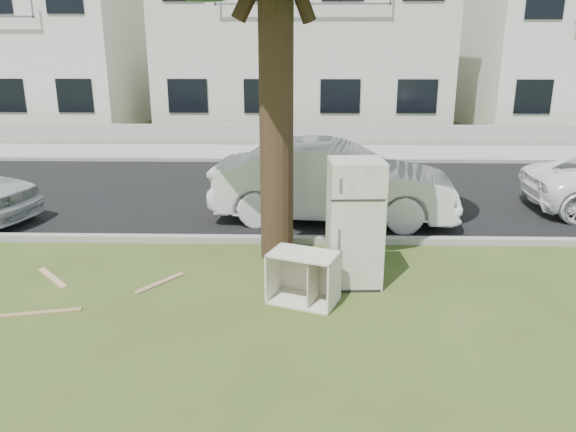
{
  "coord_description": "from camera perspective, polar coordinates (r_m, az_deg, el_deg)",
  "views": [
    {
      "loc": [
        -0.0,
        -7.06,
        3.46
      ],
      "look_at": [
        -0.19,
        0.6,
        1.08
      ],
      "focal_mm": 35.0,
      "sensor_mm": 36.0,
      "label": 1
    }
  ],
  "objects": [
    {
      "name": "kerb_far",
      "position": [
        16.96,
        1.37,
        5.48
      ],
      "size": [
        120.0,
        0.18,
        0.12
      ],
      "primitive_type": "cube",
      "color": "gray",
      "rests_on": "ground"
    },
    {
      "name": "road",
      "position": [
        13.51,
        1.35,
        2.43
      ],
      "size": [
        120.0,
        7.0,
        0.01
      ],
      "primitive_type": "cube",
      "color": "black",
      "rests_on": "ground"
    },
    {
      "name": "plank_c",
      "position": [
        8.68,
        -12.82,
        -6.62
      ],
      "size": [
        0.61,
        0.79,
        0.02
      ],
      "primitive_type": "cube",
      "rotation": [
        0.0,
        0.0,
        0.94
      ],
      "color": "#A07758",
      "rests_on": "ground"
    },
    {
      "name": "car_center",
      "position": [
        11.26,
        4.67,
        3.49
      ],
      "size": [
        4.95,
        2.19,
        1.58
      ],
      "primitive_type": "imported",
      "rotation": [
        0.0,
        0.0,
        1.46
      ],
      "color": "silver",
      "rests_on": "ground"
    },
    {
      "name": "sidewalk",
      "position": [
        18.39,
        1.38,
        6.42
      ],
      "size": [
        120.0,
        2.8,
        0.01
      ],
      "primitive_type": "cube",
      "color": "gray",
      "rests_on": "ground"
    },
    {
      "name": "ground",
      "position": [
        7.86,
        1.28,
        -8.86
      ],
      "size": [
        120.0,
        120.0,
        0.0
      ],
      "primitive_type": "plane",
      "color": "#384B1A"
    },
    {
      "name": "plank_a",
      "position": [
        8.28,
        -23.99,
        -8.98
      ],
      "size": [
        1.08,
        0.34,
        0.02
      ],
      "primitive_type": "cube",
      "rotation": [
        0.0,
        0.0,
        0.24
      ],
      "color": "#977749",
      "rests_on": "ground"
    },
    {
      "name": "townhouse_left",
      "position": [
        27.33,
        -25.69,
        15.78
      ],
      "size": [
        10.2,
        8.16,
        7.04
      ],
      "color": "white",
      "rests_on": "ground"
    },
    {
      "name": "cabinet",
      "position": [
        7.77,
        1.59,
        -6.27
      ],
      "size": [
        1.07,
        0.87,
        0.72
      ],
      "primitive_type": "cube",
      "rotation": [
        0.0,
        0.0,
        -0.37
      ],
      "color": "white",
      "rests_on": "ground"
    },
    {
      "name": "townhouse_center",
      "position": [
        24.56,
        1.46,
        17.87
      ],
      "size": [
        11.22,
        8.16,
        7.44
      ],
      "color": "beige",
      "rests_on": "ground"
    },
    {
      "name": "plank_b",
      "position": [
        9.35,
        -22.81,
        -5.81
      ],
      "size": [
        0.73,
        0.76,
        0.02
      ],
      "primitive_type": "cube",
      "rotation": [
        0.0,
        0.0,
        -0.81
      ],
      "color": "tan",
      "rests_on": "ground"
    },
    {
      "name": "kerb_near",
      "position": [
        10.12,
        1.32,
        -2.74
      ],
      "size": [
        120.0,
        0.18,
        0.12
      ],
      "primitive_type": "cube",
      "color": "gray",
      "rests_on": "ground"
    },
    {
      "name": "low_wall",
      "position": [
        19.9,
        1.39,
        8.26
      ],
      "size": [
        120.0,
        0.15,
        0.7
      ],
      "primitive_type": "cube",
      "color": "gray",
      "rests_on": "ground"
    },
    {
      "name": "fridge",
      "position": [
        8.24,
        6.8,
        -0.72
      ],
      "size": [
        0.81,
        0.76,
        1.87
      ],
      "primitive_type": "cube",
      "rotation": [
        0.0,
        0.0,
        0.06
      ],
      "color": "beige",
      "rests_on": "ground"
    }
  ]
}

